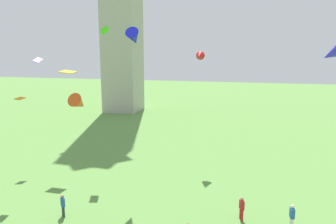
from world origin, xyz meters
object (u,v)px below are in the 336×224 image
(kite_flying_3, at_px, (105,30))
(kite_flying_5, at_px, (79,103))
(kite_flying_0, at_px, (20,98))
(kite_flying_4, at_px, (68,72))
(person_1, at_px, (63,204))
(kite_flying_6, at_px, (333,53))
(kite_flying_7, at_px, (200,56))
(kite_flying_1, at_px, (134,38))
(person_5, at_px, (242,207))
(person_2, at_px, (292,215))
(kite_flying_2, at_px, (38,60))

(kite_flying_3, height_order, kite_flying_5, kite_flying_3)
(kite_flying_0, xyz_separation_m, kite_flying_4, (0.69, 5.72, 1.70))
(person_1, xyz_separation_m, kite_flying_3, (-1.24, 10.05, 12.14))
(kite_flying_6, distance_m, kite_flying_7, 11.64)
(kite_flying_1, height_order, kite_flying_4, kite_flying_1)
(person_1, bearing_deg, kite_flying_5, 73.99)
(kite_flying_0, distance_m, kite_flying_6, 25.66)
(kite_flying_1, bearing_deg, kite_flying_4, -18.64)
(person_5, xyz_separation_m, kite_flying_3, (-13.04, 7.44, 12.13))
(kite_flying_4, bearing_deg, person_5, 162.74)
(kite_flying_0, distance_m, kite_flying_1, 9.97)
(kite_flying_0, bearing_deg, kite_flying_3, -40.43)
(kite_flying_3, distance_m, kite_flying_6, 20.07)
(kite_flying_3, relative_size, kite_flying_7, 1.01)
(kite_flying_0, distance_m, kite_flying_4, 6.01)
(kite_flying_7, bearing_deg, person_2, -56.79)
(person_2, xyz_separation_m, kite_flying_5, (-13.62, -1.57, 6.86))
(kite_flying_2, relative_size, kite_flying_6, 0.40)
(person_2, bearing_deg, kite_flying_6, -27.28)
(kite_flying_5, bearing_deg, person_1, 26.00)
(kite_flying_2, bearing_deg, kite_flying_6, -87.45)
(kite_flying_7, bearing_deg, kite_flying_4, -158.13)
(kite_flying_6, bearing_deg, kite_flying_7, -52.10)
(kite_flying_0, height_order, kite_flying_1, kite_flying_1)
(kite_flying_2, relative_size, kite_flying_4, 0.68)
(person_1, height_order, person_2, person_2)
(kite_flying_2, relative_size, kite_flying_5, 0.63)
(kite_flying_2, bearing_deg, kite_flying_7, -78.82)
(person_1, distance_m, person_2, 15.06)
(kite_flying_7, bearing_deg, kite_flying_2, -167.85)
(kite_flying_1, height_order, kite_flying_3, kite_flying_3)
(kite_flying_3, xyz_separation_m, kite_flying_5, (2.52, -9.41, -5.23))
(kite_flying_1, xyz_separation_m, kite_flying_6, (15.83, 5.21, -1.21))
(person_2, distance_m, person_5, 3.13)
(person_5, height_order, kite_flying_6, kite_flying_6)
(person_5, relative_size, kite_flying_6, 0.63)
(kite_flying_3, xyz_separation_m, kite_flying_7, (8.31, 3.46, -2.33))
(person_5, xyz_separation_m, kite_flying_5, (-10.52, -1.98, 6.90))
(kite_flying_2, xyz_separation_m, kite_flying_7, (15.45, 3.75, 0.42))
(kite_flying_2, xyz_separation_m, kite_flying_3, (7.14, 0.29, 2.75))
(person_5, relative_size, kite_flying_0, 1.66)
(kite_flying_0, bearing_deg, kite_flying_6, -81.05)
(kite_flying_5, distance_m, kite_flying_6, 21.04)
(person_2, xyz_separation_m, kite_flying_1, (-12.11, 4.71, 11.24))
(kite_flying_7, bearing_deg, kite_flying_1, -124.46)
(kite_flying_4, distance_m, kite_flying_5, 9.85)
(kite_flying_1, xyz_separation_m, kite_flying_3, (-4.03, 3.13, 0.86))
(person_2, bearing_deg, kite_flying_1, 62.01)
(person_5, bearing_deg, kite_flying_2, 49.63)
(kite_flying_5, bearing_deg, kite_flying_6, -147.01)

